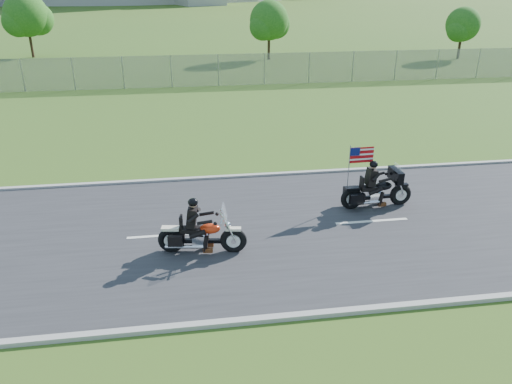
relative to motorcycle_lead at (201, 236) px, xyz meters
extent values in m
plane|color=#2A5119|center=(1.07, 0.99, -0.50)|extent=(420.00, 420.00, 0.00)
cube|color=#28282B|center=(1.07, 0.99, -0.48)|extent=(120.00, 8.00, 0.04)
cube|color=#9E9B93|center=(1.07, 5.04, -0.45)|extent=(120.00, 0.18, 0.12)
cube|color=#9E9B93|center=(1.07, -3.06, -0.45)|extent=(120.00, 0.18, 0.12)
cube|color=gray|center=(-3.93, 20.99, 0.50)|extent=(60.00, 0.03, 2.00)
cylinder|color=#382316|center=(7.07, 30.99, 0.76)|extent=(0.22, 0.22, 2.52)
sphere|color=#1B5216|center=(7.07, 30.99, 2.65)|extent=(3.20, 3.20, 3.20)
sphere|color=#1B5216|center=(7.71, 31.47, 2.29)|extent=(2.40, 2.40, 2.40)
sphere|color=#1B5216|center=(6.51, 30.59, 2.20)|extent=(2.24, 2.24, 2.24)
cylinder|color=#382316|center=(-12.93, 34.99, 0.90)|extent=(0.22, 0.22, 2.80)
sphere|color=#1B5216|center=(-12.93, 34.99, 3.00)|extent=(3.60, 3.60, 3.60)
sphere|color=#1B5216|center=(-12.21, 35.53, 2.60)|extent=(2.70, 2.70, 2.70)
sphere|color=#1B5216|center=(-13.56, 34.54, 2.50)|extent=(2.52, 2.52, 2.52)
cylinder|color=#382316|center=(23.07, 28.99, 0.62)|extent=(0.22, 0.22, 2.24)
sphere|color=#1B5216|center=(23.07, 28.99, 2.30)|extent=(2.80, 2.80, 2.80)
sphere|color=#1B5216|center=(23.63, 29.41, 1.98)|extent=(2.10, 2.10, 2.10)
sphere|color=#1B5216|center=(22.58, 28.64, 1.90)|extent=(1.96, 1.96, 1.96)
torus|color=black|center=(0.85, -0.13, -0.14)|extent=(0.73, 0.28, 0.71)
torus|color=black|center=(-0.77, 0.12, -0.14)|extent=(0.73, 0.28, 0.71)
ellipsoid|color=red|center=(0.25, -0.04, 0.21)|extent=(0.58, 0.39, 0.27)
cube|color=black|center=(-0.25, 0.04, 0.17)|extent=(0.57, 0.37, 0.12)
cube|color=black|center=(-0.20, 0.03, 0.55)|extent=(0.29, 0.42, 0.53)
sphere|color=black|center=(-0.15, 0.02, 0.96)|extent=(0.30, 0.30, 0.26)
cube|color=silver|center=(0.63, -0.10, 0.67)|extent=(0.11, 0.44, 0.38)
torus|color=black|center=(6.37, 2.03, -0.14)|extent=(0.71, 0.20, 0.71)
torus|color=black|center=(4.75, 1.97, -0.14)|extent=(0.71, 0.20, 0.71)
ellipsoid|color=black|center=(5.77, 2.00, 0.21)|extent=(0.55, 0.33, 0.27)
cube|color=black|center=(5.27, 1.99, 0.17)|extent=(0.54, 0.31, 0.11)
cube|color=black|center=(5.32, 1.99, 0.54)|extent=(0.24, 0.39, 0.52)
sphere|color=black|center=(5.37, 1.99, 0.95)|extent=(0.27, 0.27, 0.26)
cube|color=black|center=(6.13, 2.02, 0.54)|extent=(0.24, 0.77, 0.38)
cube|color=#B70C11|center=(5.03, 2.17, 1.21)|extent=(0.76, 0.05, 0.50)
camera|label=1|loc=(-0.22, -11.52, 6.31)|focal=35.00mm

